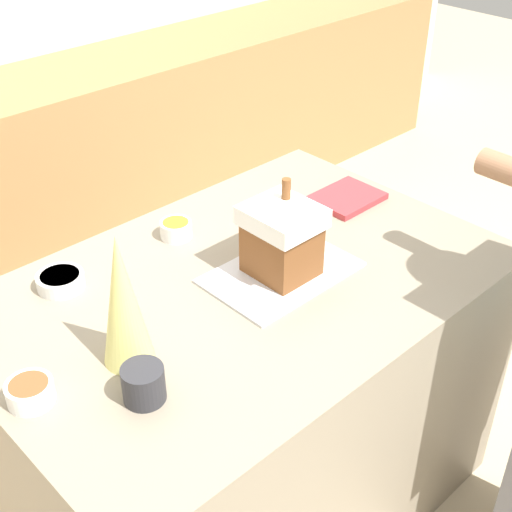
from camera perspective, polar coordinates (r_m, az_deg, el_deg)
name	(u,v)px	position (r m, az deg, el deg)	size (l,w,h in m)	color
ground_plane	(245,498)	(2.56, -0.88, -18.80)	(12.00, 12.00, 0.00)	#C6B28E
kitchen_island	(244,402)	(2.22, -0.99, -11.63)	(1.43, 0.95, 0.91)	gray
baking_tray	(281,273)	(1.95, 2.02, -1.33)	(0.41, 0.27, 0.01)	silver
gingerbread_house	(282,239)	(1.89, 2.08, 1.38)	(0.17, 0.19, 0.26)	brown
decorative_tree	(123,301)	(1.60, -10.60, -3.56)	(0.12, 0.12, 0.34)	#DBD675
candy_bowl_behind_tray	(60,280)	(1.96, -15.37, -1.89)	(0.13, 0.13, 0.04)	silver
candy_bowl_near_tray_left	(176,229)	(2.11, -6.42, 2.19)	(0.09, 0.09, 0.05)	white
candy_bowl_far_left	(30,391)	(1.64, -17.63, -10.29)	(0.10, 0.10, 0.05)	white
candy_bowl_beside_tree	(279,207)	(2.22, 1.87, 3.92)	(0.11, 0.11, 0.04)	white
cookbook	(347,198)	(2.32, 7.26, 4.64)	(0.21, 0.17, 0.02)	#B23338
mug	(143,384)	(1.58, -8.99, -10.06)	(0.09, 0.09, 0.08)	#2D2D33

